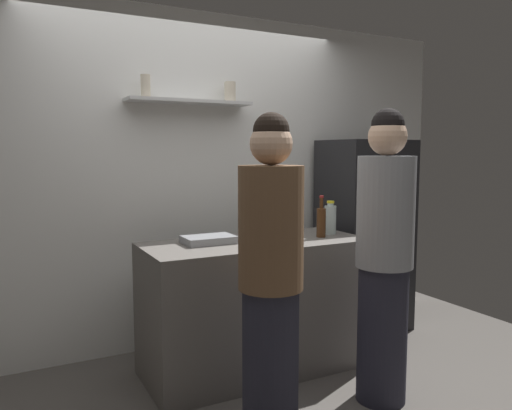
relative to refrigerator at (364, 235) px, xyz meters
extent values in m
plane|color=#59544F|center=(-1.42, -0.85, -0.81)|extent=(5.28, 5.28, 0.00)
cube|color=white|center=(-1.42, 0.40, 0.49)|extent=(4.80, 0.10, 2.60)
cube|color=silver|center=(-1.48, 0.24, 1.08)|extent=(0.95, 0.22, 0.02)
cylinder|color=beige|center=(-1.81, 0.24, 1.18)|extent=(0.07, 0.07, 0.16)
cylinder|color=beige|center=(-1.15, 0.24, 1.17)|extent=(0.09, 0.09, 0.15)
cube|color=black|center=(0.00, 0.00, 0.00)|extent=(0.67, 0.57, 1.62)
cylinder|color=#99999E|center=(0.18, -0.31, 0.08)|extent=(0.02, 0.02, 0.45)
cube|color=#66605B|center=(-1.22, -0.34, -0.35)|extent=(1.55, 0.67, 0.91)
cube|color=gray|center=(-1.54, -0.26, 0.13)|extent=(0.34, 0.24, 0.05)
cylinder|color=#B2B2B7|center=(-0.95, -0.12, 0.17)|extent=(0.10, 0.10, 0.13)
cylinder|color=silver|center=(-0.93, -0.13, 0.22)|extent=(0.02, 0.04, 0.16)
cylinder|color=silver|center=(-0.94, -0.12, 0.23)|extent=(0.01, 0.02, 0.18)
cylinder|color=silver|center=(-0.98, -0.11, 0.22)|extent=(0.01, 0.02, 0.16)
cylinder|color=silver|center=(-0.95, -0.10, 0.23)|extent=(0.03, 0.01, 0.18)
cylinder|color=#19471E|center=(-1.12, -0.53, 0.21)|extent=(0.07, 0.07, 0.21)
cylinder|color=#19471E|center=(-1.12, -0.53, 0.36)|extent=(0.03, 0.03, 0.09)
cylinder|color=black|center=(-1.12, -0.53, 0.41)|extent=(0.03, 0.03, 0.02)
cylinder|color=#472814|center=(-0.73, -0.41, 0.20)|extent=(0.07, 0.07, 0.21)
cylinder|color=#472814|center=(-0.73, -0.41, 0.35)|extent=(0.03, 0.03, 0.08)
cylinder|color=maroon|center=(-0.73, -0.41, 0.39)|extent=(0.03, 0.03, 0.02)
cylinder|color=silver|center=(-0.59, -0.32, 0.21)|extent=(0.09, 0.09, 0.21)
cylinder|color=silver|center=(-0.59, -0.32, 0.32)|extent=(0.05, 0.05, 0.02)
cylinder|color=yellow|center=(-0.59, -0.32, 0.34)|extent=(0.06, 0.06, 0.02)
cylinder|color=#262633|center=(-0.75, -1.08, -0.39)|extent=(0.30, 0.30, 0.84)
cylinder|color=gray|center=(-0.75, -1.08, 0.36)|extent=(0.34, 0.34, 0.66)
sphere|color=#D8AD8C|center=(-0.75, -1.08, 0.80)|extent=(0.23, 0.23, 0.23)
sphere|color=black|center=(-0.75, -1.08, 0.87)|extent=(0.19, 0.19, 0.19)
cylinder|color=#262633|center=(-1.54, -1.11, -0.41)|extent=(0.30, 0.30, 0.81)
cylinder|color=brown|center=(-1.54, -1.11, 0.32)|extent=(0.34, 0.34, 0.64)
sphere|color=#D8AD8C|center=(-1.54, -1.11, 0.75)|extent=(0.22, 0.22, 0.22)
sphere|color=black|center=(-1.54, -1.11, 0.82)|extent=(0.19, 0.19, 0.19)
camera|label=1|loc=(-2.78, -3.33, 0.71)|focal=34.90mm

